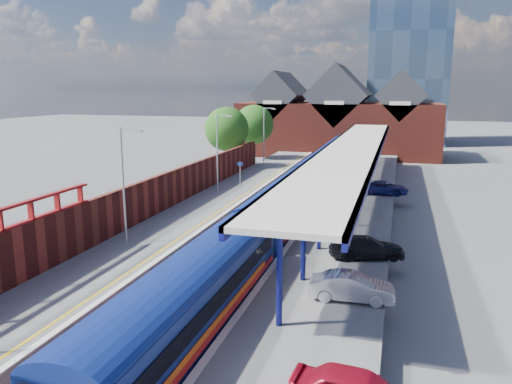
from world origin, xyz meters
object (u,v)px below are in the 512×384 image
platform_sign (240,170)px  parked_car_blue (384,188)px  train (305,184)px  lamp_post_b (125,178)px  parked_car_silver (352,287)px  parked_car_dark (367,247)px  lamp_post_c (219,148)px  lamp_post_d (265,133)px

platform_sign → parked_car_blue: size_ratio=0.59×
train → lamp_post_b: lamp_post_b is taller
parked_car_silver → parked_car_dark: parked_car_silver is taller
lamp_post_c → parked_car_dark: 20.77m
lamp_post_b → platform_sign: (1.36, 18.00, -2.30)m
train → lamp_post_b: 18.16m
lamp_post_c → parked_car_blue: bearing=11.3°
lamp_post_c → train: bearing=0.8°
lamp_post_c → parked_car_silver: size_ratio=1.88×
lamp_post_c → lamp_post_d: same height
train → lamp_post_d: bearing=116.3°
train → lamp_post_c: bearing=-179.2°
parked_car_silver → parked_car_blue: (0.57, 23.66, -0.03)m
parked_car_blue → lamp_post_d: bearing=50.9°
lamp_post_c → parked_car_blue: (14.47, 2.89, -3.41)m
lamp_post_b → lamp_post_d: (0.00, 32.00, 0.00)m
parked_car_silver → parked_car_dark: size_ratio=0.90×
parked_car_blue → lamp_post_c: bearing=104.3°
platform_sign → parked_car_silver: (12.54, -22.77, -1.08)m
lamp_post_c → lamp_post_d: 16.00m
lamp_post_b → parked_car_blue: size_ratio=1.67×
lamp_post_b → parked_car_silver: 15.08m
train → parked_car_silver: train is taller
platform_sign → parked_car_silver: bearing=-61.2°
lamp_post_d → parked_car_blue: 19.82m
parked_car_dark → platform_sign: bearing=20.6°
parked_car_silver → parked_car_blue: bearing=-3.6°
lamp_post_d → platform_sign: lamp_post_d is taller
parked_car_dark → lamp_post_d: bearing=8.0°
parked_car_silver → lamp_post_b: bearing=68.9°
platform_sign → parked_car_dark: bearing=-52.7°
lamp_post_d → parked_car_silver: 39.45m
parked_car_blue → platform_sign: bearing=96.9°
lamp_post_b → parked_car_blue: bearing=52.5°
platform_sign → lamp_post_c: bearing=-124.3°
lamp_post_c → parked_car_silver: (13.90, -20.77, -3.38)m
train → platform_sign: (-6.49, 1.88, 0.57)m
train → lamp_post_b: bearing=-116.0°
lamp_post_d → parked_car_silver: (13.90, -36.77, -3.38)m
lamp_post_b → lamp_post_d: 32.00m
lamp_post_c → platform_sign: (1.36, 2.00, -2.30)m
lamp_post_b → lamp_post_d: bearing=90.0°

